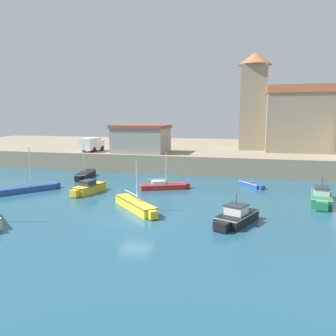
% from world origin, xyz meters
% --- Properties ---
extents(ground_plane, '(200.00, 200.00, 0.00)m').
position_xyz_m(ground_plane, '(0.00, 0.00, 0.00)').
color(ground_plane, '#235670').
extents(quay_seawall, '(120.00, 40.00, 2.63)m').
position_xyz_m(quay_seawall, '(0.00, 40.62, 1.31)').
color(quay_seawall, gray).
rests_on(quay_seawall, ground).
extents(sailboat_red_0, '(5.53, 3.27, 4.14)m').
position_xyz_m(sailboat_red_0, '(-0.74, 11.21, 0.40)').
color(sailboat_red_0, red).
rests_on(sailboat_red_0, ground).
extents(motorboat_yellow_1, '(2.14, 4.99, 2.29)m').
position_xyz_m(motorboat_yellow_1, '(-8.07, 7.40, 0.54)').
color(motorboat_yellow_1, yellow).
rests_on(motorboat_yellow_1, ground).
extents(motorboat_green_3, '(2.54, 6.35, 2.49)m').
position_xyz_m(motorboat_green_3, '(15.32, 9.15, 0.59)').
color(motorboat_green_3, '#237A4C').
rests_on(motorboat_green_3, ground).
extents(motorboat_black_4, '(3.32, 5.12, 2.39)m').
position_xyz_m(motorboat_black_4, '(7.83, 0.91, 0.53)').
color(motorboat_black_4, black).
rests_on(motorboat_black_4, ground).
extents(sailboat_yellow_5, '(5.47, 5.45, 4.44)m').
position_xyz_m(sailboat_yellow_5, '(-0.89, 2.48, 0.44)').
color(sailboat_yellow_5, yellow).
rests_on(sailboat_yellow_5, ground).
extents(sailboat_black_6, '(2.30, 5.98, 4.61)m').
position_xyz_m(sailboat_black_6, '(-12.76, 15.33, 0.44)').
color(sailboat_black_6, black).
rests_on(sailboat_black_6, ground).
extents(sailboat_blue_7, '(4.70, 5.92, 4.87)m').
position_xyz_m(sailboat_blue_7, '(-14.70, 6.23, 0.39)').
color(sailboat_blue_7, '#284C9E').
rests_on(sailboat_blue_7, ground).
extents(dinghy_blue_8, '(3.01, 3.40, 0.59)m').
position_xyz_m(dinghy_blue_8, '(8.90, 15.10, 0.28)').
color(dinghy_blue_8, '#284C9E').
rests_on(dinghy_blue_8, ground).
extents(church, '(15.40, 15.08, 15.91)m').
position_xyz_m(church, '(14.83, 35.60, 8.30)').
color(church, gray).
rests_on(church, quay_seawall).
extents(harbor_shed_near_wharf, '(8.36, 6.47, 4.24)m').
position_xyz_m(harbor_shed_near_wharf, '(-8.00, 24.58, 4.77)').
color(harbor_shed_near_wharf, gray).
rests_on(harbor_shed_near_wharf, quay_seawall).
extents(truck_on_quay, '(2.48, 4.47, 2.20)m').
position_xyz_m(truck_on_quay, '(-16.04, 23.69, 3.85)').
color(truck_on_quay, silver).
rests_on(truck_on_quay, quay_seawall).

